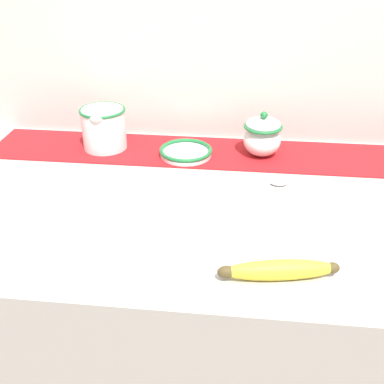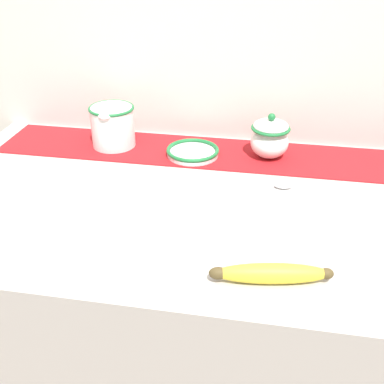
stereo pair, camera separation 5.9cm
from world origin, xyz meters
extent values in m
cube|color=#B7B2AD|center=(0.00, 0.00, 0.44)|extent=(1.42, 0.73, 0.89)
cube|color=silver|center=(0.00, 0.38, 1.20)|extent=(2.22, 0.04, 2.40)
cube|color=#A8191E|center=(0.00, 0.25, 0.89)|extent=(1.31, 0.20, 0.00)
cylinder|color=white|center=(-0.34, 0.25, 0.95)|extent=(0.12, 0.12, 0.11)
torus|color=#1E7038|center=(-0.34, 0.25, 1.00)|extent=(0.13, 0.13, 0.01)
torus|color=white|center=(-0.34, 0.33, 0.96)|extent=(0.06, 0.01, 0.06)
ellipsoid|color=white|center=(-0.34, 0.20, 1.00)|extent=(0.04, 0.03, 0.02)
ellipsoid|color=white|center=(0.09, 0.25, 0.93)|extent=(0.10, 0.10, 0.08)
torus|color=#1E7038|center=(0.09, 0.25, 0.97)|extent=(0.10, 0.10, 0.01)
ellipsoid|color=white|center=(0.09, 0.25, 0.98)|extent=(0.09, 0.09, 0.03)
sphere|color=#1E7038|center=(0.09, 0.25, 1.00)|extent=(0.02, 0.02, 0.02)
cylinder|color=white|center=(-0.11, 0.23, 0.90)|extent=(0.14, 0.14, 0.01)
torus|color=#1E7038|center=(-0.11, 0.23, 0.91)|extent=(0.14, 0.14, 0.01)
ellipsoid|color=yellow|center=(0.12, -0.26, 0.91)|extent=(0.21, 0.07, 0.04)
ellipsoid|color=brown|center=(0.03, -0.28, 0.91)|extent=(0.04, 0.03, 0.02)
ellipsoid|color=brown|center=(0.21, -0.24, 0.91)|extent=(0.03, 0.02, 0.02)
cube|color=#B7B7BC|center=(0.06, 0.09, 0.89)|extent=(0.11, 0.02, 0.00)
ellipsoid|color=#B7B7BC|center=(0.13, 0.09, 0.89)|extent=(0.05, 0.03, 0.01)
camera|label=1|loc=(0.04, -0.95, 1.46)|focal=45.00mm
camera|label=2|loc=(0.10, -0.94, 1.46)|focal=45.00mm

